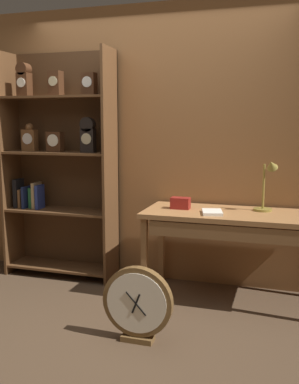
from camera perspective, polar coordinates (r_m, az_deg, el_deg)
ground_plane at (r=3.40m, az=-5.33°, el=-17.69°), size 10.00×10.00×0.00m
back_wood_panel at (r=4.27m, az=1.13°, el=5.95°), size 4.80×0.05×2.60m
bookshelf at (r=4.47m, az=-11.55°, el=3.59°), size 1.11×0.35×2.19m
workbench at (r=3.81m, az=10.04°, el=-3.88°), size 1.43×0.63×0.77m
desk_lamp at (r=3.87m, az=14.78°, el=0.85°), size 0.20×0.20×0.46m
toolbox_small at (r=3.90m, az=3.98°, el=-1.43°), size 0.16×0.10×0.10m
open_repair_manual at (r=3.73m, az=8.01°, el=-2.57°), size 0.21×0.25×0.02m
round_clock_large at (r=3.19m, az=-1.53°, el=-14.08°), size 0.50×0.11×0.54m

